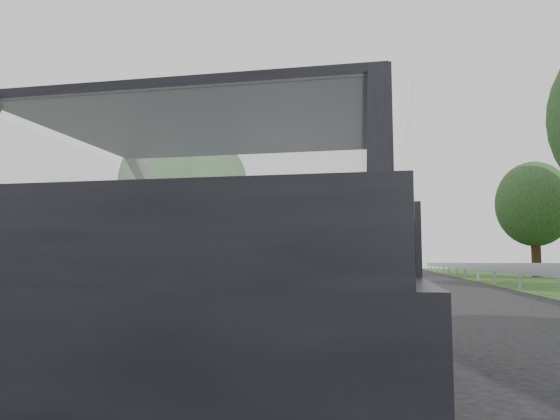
% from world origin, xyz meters
% --- Properties ---
extents(ground, '(140.00, 140.00, 0.00)m').
position_xyz_m(ground, '(0.00, 0.00, 0.00)').
color(ground, '#363539').
rests_on(ground, ground).
extents(subject_car, '(1.80, 4.00, 1.45)m').
position_xyz_m(subject_car, '(0.00, 0.00, 0.72)').
color(subject_car, black).
rests_on(subject_car, ground).
extents(dashboard, '(1.58, 0.45, 0.30)m').
position_xyz_m(dashboard, '(0.00, 0.62, 0.85)').
color(dashboard, black).
rests_on(dashboard, subject_car).
extents(driver_seat, '(0.50, 0.72, 0.42)m').
position_xyz_m(driver_seat, '(-0.40, -0.29, 0.88)').
color(driver_seat, '#21212C').
rests_on(driver_seat, subject_car).
extents(passenger_seat, '(0.50, 0.72, 0.42)m').
position_xyz_m(passenger_seat, '(0.40, -0.29, 0.88)').
color(passenger_seat, '#21212C').
rests_on(passenger_seat, subject_car).
extents(steering_wheel, '(0.36, 0.36, 0.04)m').
position_xyz_m(steering_wheel, '(-0.40, 0.33, 0.92)').
color(steering_wheel, black).
rests_on(steering_wheel, dashboard).
extents(cat, '(0.60, 0.24, 0.26)m').
position_xyz_m(cat, '(0.16, 0.61, 1.09)').
color(cat, gray).
rests_on(cat, dashboard).
extents(guardrail, '(0.05, 90.00, 0.32)m').
position_xyz_m(guardrail, '(4.30, 10.00, 0.58)').
color(guardrail, '#8E939A').
rests_on(guardrail, ground).
extents(other_car, '(2.44, 4.77, 1.50)m').
position_xyz_m(other_car, '(0.43, 25.88, 0.75)').
color(other_car, '#A4ABBB').
rests_on(other_car, ground).
extents(tree_2, '(4.33, 4.33, 5.88)m').
position_xyz_m(tree_2, '(8.17, 27.65, 2.94)').
color(tree_2, '#1C3519').
rests_on(tree_2, ground).
extents(tree_5, '(5.86, 5.86, 7.46)m').
position_xyz_m(tree_5, '(-10.66, 23.48, 3.73)').
color(tree_5, '#1C3519').
rests_on(tree_5, ground).
extents(tree_6, '(5.48, 5.48, 7.30)m').
position_xyz_m(tree_6, '(-9.00, 24.37, 3.65)').
color(tree_6, '#1C3519').
rests_on(tree_6, ground).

